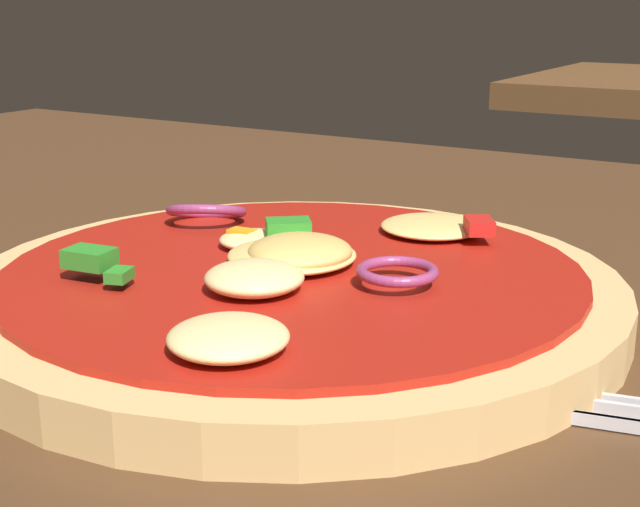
# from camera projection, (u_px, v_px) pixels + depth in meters

# --- Properties ---
(dining_table) EXTENTS (1.27, 0.87, 0.04)m
(dining_table) POSITION_uv_depth(u_px,v_px,m) (340.00, 414.00, 0.31)
(dining_table) COLOR #4C301C
(dining_table) RESTS_ON ground
(pizza) EXTENTS (0.25, 0.25, 0.03)m
(pizza) POSITION_uv_depth(u_px,v_px,m) (293.00, 289.00, 0.35)
(pizza) COLOR tan
(pizza) RESTS_ON dining_table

